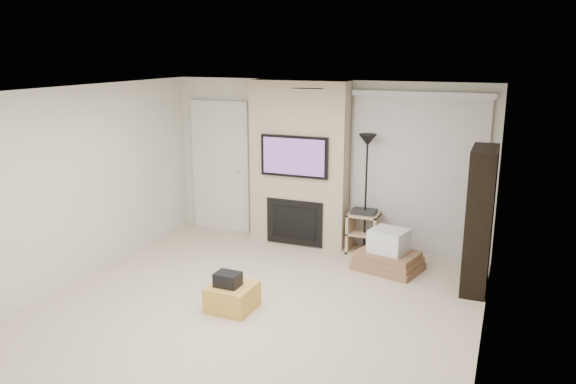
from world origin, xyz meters
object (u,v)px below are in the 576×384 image
at_px(floor_lamp, 367,160).
at_px(box_stack, 388,254).
at_px(av_stand, 363,230).
at_px(bookshelf, 480,220).
at_px(ottoman, 232,297).

bearing_deg(floor_lamp, box_stack, -48.02).
height_order(av_stand, bookshelf, bookshelf).
distance_m(floor_lamp, box_stack, 1.38).
height_order(av_stand, box_stack, av_stand).
relative_size(floor_lamp, av_stand, 2.69).
bearing_deg(floor_lamp, av_stand, 152.13).
bearing_deg(ottoman, floor_lamp, 68.61).
bearing_deg(av_stand, ottoman, -110.97).
bearing_deg(ottoman, bookshelf, 33.24).
xyz_separation_m(ottoman, box_stack, (1.42, 1.89, 0.07)).
distance_m(ottoman, floor_lamp, 2.87).
xyz_separation_m(ottoman, bookshelf, (2.56, 1.68, 0.75)).
height_order(ottoman, bookshelf, bookshelf).
xyz_separation_m(floor_lamp, bookshelf, (1.62, -0.73, -0.50)).
relative_size(ottoman, floor_lamp, 0.28).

